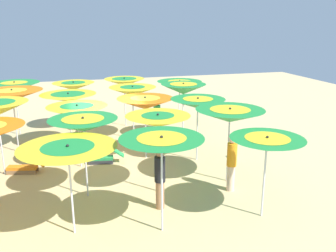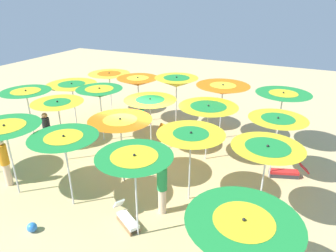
{
  "view_description": "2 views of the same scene",
  "coord_description": "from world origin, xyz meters",
  "px_view_note": "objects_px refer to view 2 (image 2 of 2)",
  "views": [
    {
      "loc": [
        -1.3,
        -12.61,
        5.04
      ],
      "look_at": [
        1.94,
        -1.12,
        1.57
      ],
      "focal_mm": 38.69,
      "sensor_mm": 36.0,
      "label": 1
    },
    {
      "loc": [
        8.98,
        5.47,
        6.1
      ],
      "look_at": [
        -0.33,
        1.03,
        1.58
      ],
      "focal_mm": 32.6,
      "sensor_mm": 36.0,
      "label": 2
    }
  ],
  "objects_px": {
    "beach_umbrella_6": "(208,110)",
    "beach_umbrella_7": "(150,104)",
    "beach_umbrella_3": "(138,82)",
    "lounger_0": "(144,155)",
    "beach_umbrella_17": "(64,142)",
    "beach_umbrella_8": "(100,93)",
    "beach_ball": "(32,227)",
    "lounger_1": "(127,218)",
    "beach_umbrella_18": "(5,132)",
    "lounger_2": "(287,172)",
    "lounger_4": "(140,112)",
    "lounger_3": "(169,129)",
    "beach_umbrella_1": "(223,90)",
    "beach_umbrella_14": "(26,95)",
    "beach_umbrella_12": "(120,125)",
    "beach_umbrella_10": "(267,152)",
    "beach_umbrella_15": "(243,228)",
    "beach_umbrella_2": "(176,82)",
    "beach_umbrella_5": "(277,123)",
    "beach_umbrella_0": "(283,97)",
    "beach_umbrella_11": "(191,139)",
    "beach_umbrella_16": "(135,163)",
    "beach_umbrella_9": "(72,88)",
    "beach_umbrella_4": "(109,76)",
    "beachgoer_2": "(47,132)",
    "beachgoer_0": "(162,186)",
    "beach_umbrella_13": "(58,107)",
    "beachgoer_1": "(5,161)"
  },
  "relations": [
    {
      "from": "beach_umbrella_1",
      "to": "lounger_2",
      "type": "xyz_separation_m",
      "value": [
        2.05,
        3.11,
        -2.11
      ]
    },
    {
      "from": "beach_umbrella_1",
      "to": "beachgoer_2",
      "type": "xyz_separation_m",
      "value": [
        4.32,
        -5.96,
        -1.38
      ]
    },
    {
      "from": "beach_umbrella_12",
      "to": "beach_umbrella_4",
      "type": "bearing_deg",
      "value": -141.55
    },
    {
      "from": "beach_umbrella_4",
      "to": "beachgoer_0",
      "type": "height_order",
      "value": "beach_umbrella_4"
    },
    {
      "from": "beach_umbrella_2",
      "to": "beach_umbrella_15",
      "type": "relative_size",
      "value": 1.13
    },
    {
      "from": "beach_umbrella_3",
      "to": "beach_umbrella_9",
      "type": "bearing_deg",
      "value": -46.6
    },
    {
      "from": "beach_umbrella_18",
      "to": "beach_umbrella_12",
      "type": "bearing_deg",
      "value": 127.2
    },
    {
      "from": "beach_umbrella_6",
      "to": "beachgoer_0",
      "type": "relative_size",
      "value": 1.29
    },
    {
      "from": "beach_ball",
      "to": "beach_umbrella_6",
      "type": "bearing_deg",
      "value": 153.01
    },
    {
      "from": "beach_umbrella_10",
      "to": "beach_umbrella_12",
      "type": "bearing_deg",
      "value": -89.68
    },
    {
      "from": "beach_umbrella_18",
      "to": "lounger_2",
      "type": "relative_size",
      "value": 1.81
    },
    {
      "from": "lounger_4",
      "to": "beach_umbrella_18",
      "type": "bearing_deg",
      "value": -19.74
    },
    {
      "from": "beach_umbrella_10",
      "to": "beach_umbrella_17",
      "type": "height_order",
      "value": "beach_umbrella_10"
    },
    {
      "from": "beach_umbrella_13",
      "to": "lounger_0",
      "type": "relative_size",
      "value": 1.85
    },
    {
      "from": "lounger_3",
      "to": "lounger_0",
      "type": "bearing_deg",
      "value": -163.26
    },
    {
      "from": "beach_umbrella_0",
      "to": "beach_umbrella_18",
      "type": "distance_m",
      "value": 10.12
    },
    {
      "from": "beach_umbrella_2",
      "to": "beach_umbrella_4",
      "type": "xyz_separation_m",
      "value": [
        -0.64,
        -4.24,
        -0.33
      ]
    },
    {
      "from": "beach_umbrella_13",
      "to": "beach_umbrella_14",
      "type": "distance_m",
      "value": 2.17
    },
    {
      "from": "beach_umbrella_18",
      "to": "beach_ball",
      "type": "height_order",
      "value": "beach_umbrella_18"
    },
    {
      "from": "beach_umbrella_10",
      "to": "beach_umbrella_15",
      "type": "height_order",
      "value": "beach_umbrella_10"
    },
    {
      "from": "beach_umbrella_6",
      "to": "beach_umbrella_7",
      "type": "height_order",
      "value": "beach_umbrella_7"
    },
    {
      "from": "lounger_0",
      "to": "beachgoer_2",
      "type": "xyz_separation_m",
      "value": [
        1.15,
        -3.83,
        0.72
      ]
    },
    {
      "from": "beach_umbrella_17",
      "to": "beachgoer_2",
      "type": "bearing_deg",
      "value": -125.13
    },
    {
      "from": "lounger_3",
      "to": "beach_umbrella_8",
      "type": "bearing_deg",
      "value": 143.16
    },
    {
      "from": "beachgoer_2",
      "to": "beach_ball",
      "type": "distance_m",
      "value": 4.82
    },
    {
      "from": "beach_umbrella_0",
      "to": "beachgoer_0",
      "type": "bearing_deg",
      "value": -22.85
    },
    {
      "from": "beach_umbrella_11",
      "to": "beach_umbrella_18",
      "type": "xyz_separation_m",
      "value": [
        2.12,
        -5.22,
        0.07
      ]
    },
    {
      "from": "beach_umbrella_13",
      "to": "beach_umbrella_15",
      "type": "height_order",
      "value": "beach_umbrella_13"
    },
    {
      "from": "beach_umbrella_16",
      "to": "beach_umbrella_18",
      "type": "height_order",
      "value": "beach_umbrella_16"
    },
    {
      "from": "beach_umbrella_4",
      "to": "beach_umbrella_6",
      "type": "height_order",
      "value": "beach_umbrella_6"
    },
    {
      "from": "beach_umbrella_0",
      "to": "beach_umbrella_3",
      "type": "height_order",
      "value": "beach_umbrella_0"
    },
    {
      "from": "beachgoer_1",
      "to": "beach_umbrella_2",
      "type": "bearing_deg",
      "value": 16.97
    },
    {
      "from": "beach_umbrella_17",
      "to": "beach_umbrella_8",
      "type": "bearing_deg",
      "value": -155.5
    },
    {
      "from": "beach_umbrella_9",
      "to": "lounger_1",
      "type": "xyz_separation_m",
      "value": [
        4.66,
        5.83,
        -1.88
      ]
    },
    {
      "from": "beach_umbrella_4",
      "to": "lounger_4",
      "type": "relative_size",
      "value": 1.77
    },
    {
      "from": "lounger_1",
      "to": "beach_umbrella_10",
      "type": "bearing_deg",
      "value": 59.44
    },
    {
      "from": "beach_umbrella_0",
      "to": "beach_umbrella_3",
      "type": "relative_size",
      "value": 1.05
    },
    {
      "from": "beach_umbrella_3",
      "to": "beach_umbrella_6",
      "type": "relative_size",
      "value": 1.02
    },
    {
      "from": "beach_umbrella_11",
      "to": "beach_umbrella_1",
      "type": "bearing_deg",
      "value": -174.99
    },
    {
      "from": "beach_umbrella_3",
      "to": "beach_umbrella_7",
      "type": "xyz_separation_m",
      "value": [
        2.51,
        2.05,
        -0.05
      ]
    },
    {
      "from": "lounger_3",
      "to": "lounger_4",
      "type": "xyz_separation_m",
      "value": [
        -1.3,
        -2.34,
        0.0
      ]
    },
    {
      "from": "beach_umbrella_2",
      "to": "beach_umbrella_5",
      "type": "xyz_separation_m",
      "value": [
        2.56,
        4.82,
        -0.2
      ]
    },
    {
      "from": "beach_umbrella_7",
      "to": "lounger_4",
      "type": "height_order",
      "value": "beach_umbrella_7"
    },
    {
      "from": "beach_ball",
      "to": "lounger_1",
      "type": "bearing_deg",
      "value": 121.99
    },
    {
      "from": "beach_umbrella_1",
      "to": "beach_umbrella_14",
      "type": "height_order",
      "value": "beach_umbrella_1"
    },
    {
      "from": "beach_umbrella_0",
      "to": "beach_umbrella_2",
      "type": "height_order",
      "value": "beach_umbrella_2"
    },
    {
      "from": "beach_umbrella_16",
      "to": "beach_umbrella_17",
      "type": "distance_m",
      "value": 2.53
    },
    {
      "from": "beach_umbrella_16",
      "to": "lounger_2",
      "type": "bearing_deg",
      "value": 145.03
    },
    {
      "from": "beach_umbrella_3",
      "to": "lounger_0",
      "type": "distance_m",
      "value": 4.41
    },
    {
      "from": "beach_umbrella_5",
      "to": "beach_umbrella_15",
      "type": "distance_m",
      "value": 5.22
    }
  ]
}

